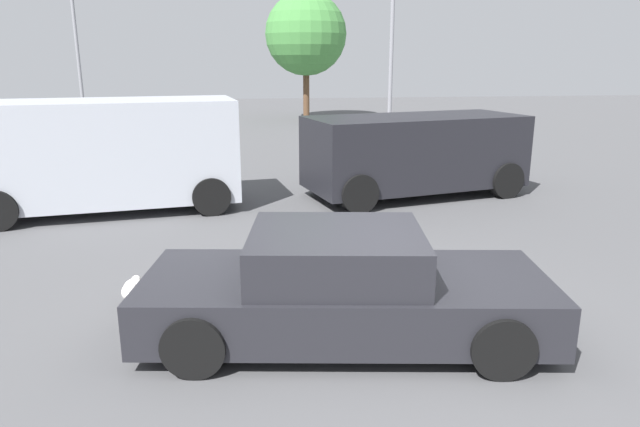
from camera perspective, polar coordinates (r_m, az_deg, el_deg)
ground_plane at (r=6.71m, az=4.24°, el=-11.61°), size 80.00×80.00×0.00m
sedan_foreground at (r=6.33m, az=2.30°, el=-7.56°), size 4.60×2.35×1.24m
dog at (r=7.41m, az=-18.11°, el=-7.32°), size 0.28×0.65×0.45m
van_white at (r=12.29m, az=-20.42°, el=5.74°), size 5.26×2.74×2.24m
suv_dark at (r=13.06m, az=9.41°, el=6.05°), size 5.14×3.08×1.80m
pedestrian at (r=15.52m, az=14.03°, el=7.28°), size 0.38×0.53×1.69m
light_post_near at (r=19.98m, az=7.18°, el=17.60°), size 0.44×0.44×5.65m
light_post_mid at (r=26.16m, az=-23.37°, el=17.87°), size 0.44×0.44×7.16m
tree_back_center at (r=29.71m, az=-1.41°, el=17.43°), size 4.04×4.04×6.22m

